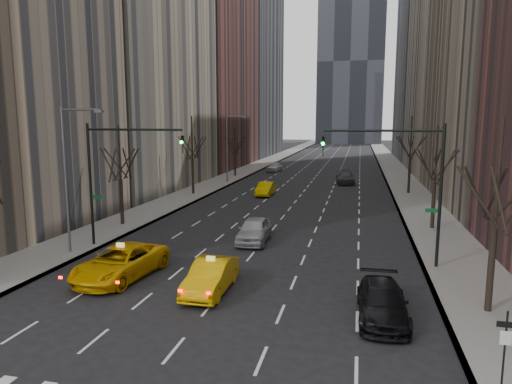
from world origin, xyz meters
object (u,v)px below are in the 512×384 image
Objects in this scene: parked_suv_black at (382,302)px; silver_sedan_ahead at (254,230)px; taxi_sedan at (211,276)px; taxi_suv at (121,263)px.

silver_sedan_ahead is at bearing 124.63° from parked_suv_black.
parked_suv_black is (8.01, -1.31, -0.07)m from taxi_sedan.
parked_suv_black is at bearing -55.72° from silver_sedan_ahead.
taxi_suv reaches higher than taxi_sedan.
silver_sedan_ahead is at bearing 89.83° from taxi_sedan.
silver_sedan_ahead reaches higher than parked_suv_black.
taxi_suv is 1.23× the size of parked_suv_black.
silver_sedan_ahead is 13.60m from parked_suv_black.
taxi_sedan is at bearing -91.74° from silver_sedan_ahead.
taxi_sedan is 0.97× the size of silver_sedan_ahead.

